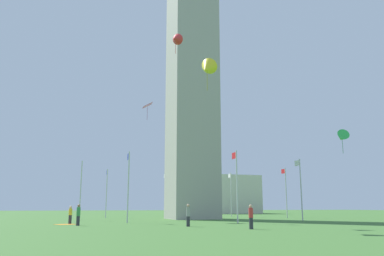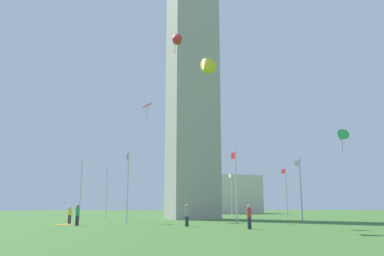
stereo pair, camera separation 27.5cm
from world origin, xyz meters
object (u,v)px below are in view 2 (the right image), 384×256
Objects in this scene: flagpole_se at (128,183)px; kite_green_delta at (342,137)px; flagpole_sw at (300,186)px; flagpole_e at (81,187)px; flagpole_s at (236,182)px; distant_building at (216,196)px; kite_yellow_delta at (206,68)px; person_green_shirt at (77,215)px; flagpole_ne at (107,191)px; flagpole_w at (286,190)px; kite_red_delta at (175,39)px; obelisk_monument at (192,24)px; kite_pink_diamond at (147,106)px; picnic_blanket_near_first_person at (65,224)px; person_yellow_shirt at (70,215)px; flagpole_n at (166,192)px; person_gray_shirt at (187,215)px; flagpole_nw at (231,192)px; person_red_shirt at (249,217)px.

kite_green_delta reaches higher than flagpole_se.
flagpole_e is at bearing 67.50° from flagpole_sw.
flagpole_s is 64.21m from distant_building.
kite_yellow_delta is at bearing 126.86° from flagpole_sw.
flagpole_e reaches higher than person_green_shirt.
flagpole_ne is 1.00× the size of flagpole_se.
flagpole_ne is 1.00× the size of flagpole_w.
kite_red_delta reaches higher than kite_yellow_delta.
kite_green_delta is 21.34m from kite_red_delta.
flagpole_ne is 2.59× the size of kite_yellow_delta.
obelisk_monument is 16.01m from kite_pink_diamond.
kite_green_delta is 1.49× the size of picnic_blanket_near_first_person.
kite_red_delta reaches higher than distant_building.
obelisk_monument is at bearing -0.00° from flagpole_s.
flagpole_ne is at bearing 45.33° from person_yellow_shirt.
flagpole_s is (-14.13, 0.00, -23.49)m from obelisk_monument.
flagpole_e is 28.38m from flagpole_w.
obelisk_monument is 27.24m from kite_yellow_delta.
kite_yellow_delta is (-7.82, 5.94, 8.50)m from flagpole_s.
flagpole_ne is at bearing -22.50° from flagpole_e.
flagpole_w is 0.26× the size of distant_building.
flagpole_n is 4.27× the size of person_yellow_shirt.
flagpole_s is at bearing -37.21° from kite_yellow_delta.
person_gray_shirt is at bearing 9.59° from kite_yellow_delta.
picnic_blanket_near_first_person is at bearing 147.30° from distant_building.
flagpole_n is 32.41m from person_green_shirt.
flagpole_e is 26.22m from flagpole_sw.
kite_pink_diamond reaches higher than flagpole_nw.
flagpole_w is (10.04, -24.23, 0.00)m from flagpole_se.
picnic_blanket_near_first_person is at bearing 165.09° from flagpole_ne.
flagpole_w is at bearing -112.50° from flagpole_ne.
flagpole_ne is at bearing 90.00° from flagpole_nw.
flagpole_ne is at bearing 43.69° from kite_green_delta.
flagpole_s is (-24.23, -10.04, 0.00)m from flagpole_ne.
flagpole_sw is 20.53m from kite_pink_diamond.
kite_red_delta is (-12.99, 6.05, -8.70)m from obelisk_monument.
kite_green_delta reaches higher than flagpole_nw.
kite_pink_diamond is (19.72, 3.70, 12.78)m from person_red_shirt.
kite_yellow_delta is 10.95m from kite_red_delta.
kite_red_delta is (5.75, -0.43, 17.83)m from person_gray_shirt.
distant_building is (60.77, -36.31, 3.53)m from person_green_shirt.
kite_pink_diamond is (-4.14, -7.13, 9.71)m from flagpole_e.
obelisk_monument is at bearing 90.27° from flagpole_w.
person_green_shirt reaches higher than picnic_blanket_near_first_person.
person_green_shirt is 3.98m from person_yellow_shirt.
kite_red_delta is (8.96, 0.11, 6.29)m from kite_yellow_delta.
kite_red_delta is at bearing 86.84° from kite_green_delta.
flagpole_e is 3.94× the size of picnic_blanket_near_first_person.
flagpole_w is at bearing -157.50° from flagpole_nw.
person_red_shirt is 20.82m from kite_green_delta.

